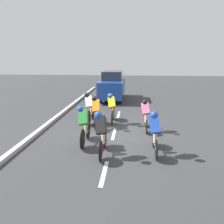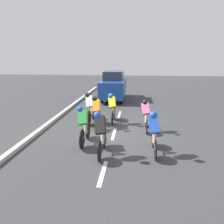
% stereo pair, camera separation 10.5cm
% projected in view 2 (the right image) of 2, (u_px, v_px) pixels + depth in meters
% --- Properties ---
extents(ground_plane, '(60.00, 60.00, 0.00)m').
position_uv_depth(ground_plane, '(114.00, 133.00, 9.30)').
color(ground_plane, '#38383A').
extents(lane_stripe_near, '(0.12, 1.40, 0.01)m').
position_uv_depth(lane_stripe_near, '(103.00, 173.00, 6.08)').
color(lane_stripe_near, white).
rests_on(lane_stripe_near, ground).
extents(lane_stripe_mid, '(0.12, 1.40, 0.01)m').
position_uv_depth(lane_stripe_mid, '(114.00, 134.00, 9.16)').
color(lane_stripe_mid, white).
rests_on(lane_stripe_mid, ground).
extents(lane_stripe_far, '(0.12, 1.40, 0.01)m').
position_uv_depth(lane_stripe_far, '(119.00, 115.00, 12.25)').
color(lane_stripe_far, white).
rests_on(lane_stripe_far, ground).
extents(curb, '(0.20, 27.29, 0.14)m').
position_uv_depth(curb, '(41.00, 130.00, 9.47)').
color(curb, '#B7B2A8').
rests_on(curb, ground).
extents(cyclist_orange, '(0.40, 1.60, 1.51)m').
position_uv_depth(cyclist_orange, '(97.00, 110.00, 9.83)').
color(cyclist_orange, black).
rests_on(cyclist_orange, ground).
extents(cyclist_green, '(0.40, 1.70, 1.50)m').
position_uv_depth(cyclist_green, '(84.00, 124.00, 7.90)').
color(cyclist_green, black).
rests_on(cyclist_green, ground).
extents(cyclist_pink, '(0.42, 1.62, 1.42)m').
position_uv_depth(cyclist_pink, '(146.00, 114.00, 9.42)').
color(cyclist_pink, black).
rests_on(cyclist_pink, ground).
extents(cyclist_black, '(0.41, 1.69, 1.54)m').
position_uv_depth(cyclist_black, '(101.00, 132.00, 6.99)').
color(cyclist_black, black).
rests_on(cyclist_black, ground).
extents(cyclist_yellow, '(0.42, 1.66, 1.51)m').
position_uv_depth(cyclist_yellow, '(112.00, 107.00, 10.50)').
color(cyclist_yellow, black).
rests_on(cyclist_yellow, ground).
extents(cyclist_white, '(0.43, 1.73, 1.53)m').
position_uv_depth(cyclist_white, '(90.00, 107.00, 10.58)').
color(cyclist_white, black).
rests_on(cyclist_white, ground).
extents(cyclist_blue, '(0.42, 1.64, 1.52)m').
position_uv_depth(cyclist_blue, '(154.00, 131.00, 7.09)').
color(cyclist_blue, black).
rests_on(cyclist_blue, ground).
extents(support_car, '(1.70, 4.44, 2.13)m').
position_uv_depth(support_car, '(114.00, 85.00, 16.39)').
color(support_car, black).
rests_on(support_car, ground).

